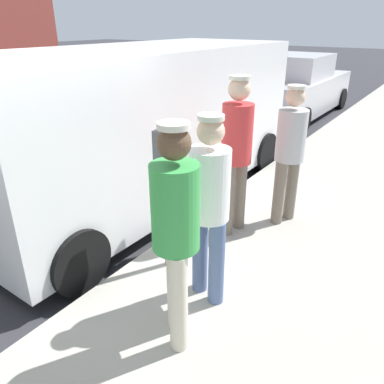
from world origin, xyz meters
The scene contains 8 objects.
ground_plane centered at (0.00, 0.00, 0.00)m, with size 80.00×80.00×0.00m, color #2D2D33.
parking_meter_near centered at (1.35, 0.67, 1.18)m, with size 0.14×0.18×1.52m.
pedestrian_in_white centered at (1.94, 0.50, 1.11)m, with size 0.35×0.34×1.67m.
pedestrian_in_gray centered at (1.96, 2.26, 1.10)m, with size 0.34×0.35×1.67m.
pedestrian_in_red centered at (1.56, 1.67, 1.19)m, with size 0.34×0.36×1.80m.
pedestrian_in_green centered at (2.01, -0.06, 1.15)m, with size 0.34×0.34×1.74m.
parked_van centered at (-0.15, 2.09, 1.15)m, with size 2.22×5.24×2.15m.
parked_sedan_ahead centered at (-0.29, 8.59, 0.75)m, with size 1.97×4.41×1.65m.
Camera 1 is at (3.40, -1.89, 2.46)m, focal length 35.36 mm.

